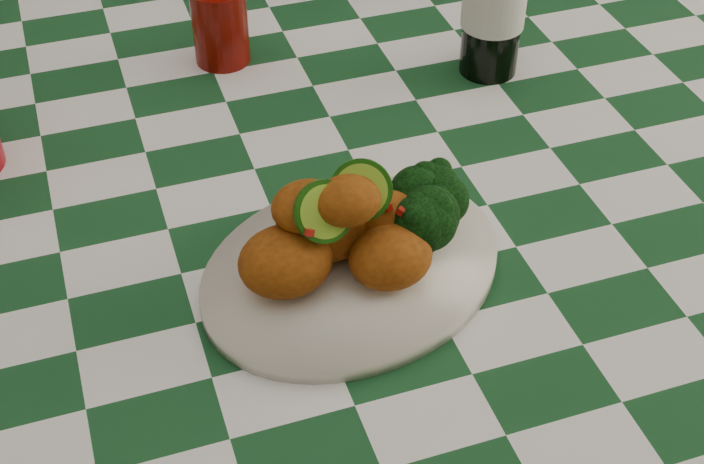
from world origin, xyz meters
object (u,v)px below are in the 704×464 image
object	(u,v)px
ketchup_bottle	(218,8)
wooden_chair_right	(349,32)
plate	(352,270)
dining_table	(349,387)
fried_chicken_pile	(345,222)
wooden_chair_left	(62,85)

from	to	relation	value
ketchup_bottle	wooden_chair_right	world-z (taller)	wooden_chair_right
plate	wooden_chair_right	distance (m)	0.95
dining_table	ketchup_bottle	size ratio (longest dim) A/B	12.07
plate	ketchup_bottle	world-z (taller)	ketchup_bottle
plate	ketchup_bottle	xyz separation A→B (m)	(-0.03, 0.40, 0.06)
fried_chicken_pile	wooden_chair_right	size ratio (longest dim) A/B	0.15
plate	fried_chicken_pile	bearing A→B (deg)	180.00
wooden_chair_left	wooden_chair_right	bearing A→B (deg)	-24.84
dining_table	wooden_chair_right	bearing A→B (deg)	71.52
plate	wooden_chair_right	bearing A→B (deg)	71.75
dining_table	plate	xyz separation A→B (m)	(-0.06, -0.18, 0.40)
plate	wooden_chair_left	distance (m)	0.95
fried_chicken_pile	wooden_chair_right	xyz separation A→B (m)	(0.29, 0.86, -0.34)
ketchup_bottle	wooden_chair_right	bearing A→B (deg)	55.86
fried_chicken_pile	ketchup_bottle	xyz separation A→B (m)	(-0.02, 0.40, 0.00)
dining_table	wooden_chair_right	distance (m)	0.73
fried_chicken_pile	wooden_chair_left	bearing A→B (deg)	103.97
ketchup_bottle	wooden_chair_left	size ratio (longest dim) A/B	0.14
ketchup_bottle	wooden_chair_left	xyz separation A→B (m)	(-0.20, 0.47, -0.35)
plate	ketchup_bottle	bearing A→B (deg)	93.86
plate	ketchup_bottle	size ratio (longest dim) A/B	2.11
fried_chicken_pile	wooden_chair_right	bearing A→B (deg)	71.36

